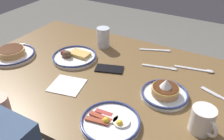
{
  "coord_description": "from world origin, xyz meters",
  "views": [
    {
      "loc": [
        -0.56,
        0.86,
        1.4
      ],
      "look_at": [
        -0.06,
        -0.01,
        0.76
      ],
      "focal_mm": 38.57,
      "sensor_mm": 36.0,
      "label": 1
    }
  ],
  "objects_px": {
    "drinking_glass": "(103,38)",
    "cell_phone": "(109,69)",
    "butter_knife": "(224,99)",
    "tea_spoon": "(200,70)",
    "plate_center_pancakes": "(110,122)",
    "plate_far_companion": "(12,54)",
    "plate_far_side": "(165,92)",
    "fork_far": "(160,67)",
    "plate_near_main": "(74,56)",
    "paper_napkin": "(67,85)",
    "fork_near": "(155,50)",
    "coffee_mug": "(203,120)"
  },
  "relations": [
    {
      "from": "paper_napkin",
      "to": "butter_knife",
      "type": "relative_size",
      "value": 0.71
    },
    {
      "from": "fork_far",
      "to": "drinking_glass",
      "type": "bearing_deg",
      "value": -8.97
    },
    {
      "from": "paper_napkin",
      "to": "plate_near_main",
      "type": "bearing_deg",
      "value": -60.28
    },
    {
      "from": "cell_phone",
      "to": "drinking_glass",
      "type": "bearing_deg",
      "value": -70.7
    },
    {
      "from": "plate_near_main",
      "to": "paper_napkin",
      "type": "height_order",
      "value": "plate_near_main"
    },
    {
      "from": "plate_far_side",
      "to": "fork_far",
      "type": "xyz_separation_m",
      "value": [
        0.1,
        -0.22,
        -0.02
      ]
    },
    {
      "from": "plate_near_main",
      "to": "drinking_glass",
      "type": "bearing_deg",
      "value": -107.56
    },
    {
      "from": "cell_phone",
      "to": "tea_spoon",
      "type": "relative_size",
      "value": 0.73
    },
    {
      "from": "fork_near",
      "to": "tea_spoon",
      "type": "distance_m",
      "value": 0.29
    },
    {
      "from": "plate_far_companion",
      "to": "butter_knife",
      "type": "xyz_separation_m",
      "value": [
        -1.1,
        -0.19,
        -0.02
      ]
    },
    {
      "from": "plate_center_pancakes",
      "to": "coffee_mug",
      "type": "distance_m",
      "value": 0.34
    },
    {
      "from": "plate_near_main",
      "to": "tea_spoon",
      "type": "bearing_deg",
      "value": -160.84
    },
    {
      "from": "plate_far_companion",
      "to": "fork_far",
      "type": "distance_m",
      "value": 0.82
    },
    {
      "from": "plate_center_pancakes",
      "to": "plate_far_companion",
      "type": "distance_m",
      "value": 0.77
    },
    {
      "from": "coffee_mug",
      "to": "fork_near",
      "type": "bearing_deg",
      "value": -53.94
    },
    {
      "from": "plate_center_pancakes",
      "to": "cell_phone",
      "type": "relative_size",
      "value": 1.62
    },
    {
      "from": "plate_center_pancakes",
      "to": "fork_near",
      "type": "distance_m",
      "value": 0.65
    },
    {
      "from": "butter_knife",
      "to": "tea_spoon",
      "type": "xyz_separation_m",
      "value": [
        0.14,
        -0.19,
        0.0
      ]
    },
    {
      "from": "plate_near_main",
      "to": "butter_knife",
      "type": "height_order",
      "value": "plate_near_main"
    },
    {
      "from": "paper_napkin",
      "to": "tea_spoon",
      "type": "relative_size",
      "value": 0.76
    },
    {
      "from": "plate_far_companion",
      "to": "plate_near_main",
      "type": "bearing_deg",
      "value": -154.19
    },
    {
      "from": "plate_near_main",
      "to": "cell_phone",
      "type": "xyz_separation_m",
      "value": [
        -0.23,
        -0.0,
        -0.01
      ]
    },
    {
      "from": "plate_near_main",
      "to": "plate_center_pancakes",
      "type": "height_order",
      "value": "plate_near_main"
    },
    {
      "from": "plate_near_main",
      "to": "tea_spoon",
      "type": "height_order",
      "value": "plate_near_main"
    },
    {
      "from": "plate_far_companion",
      "to": "fork_far",
      "type": "xyz_separation_m",
      "value": [
        -0.77,
        -0.3,
        -0.02
      ]
    },
    {
      "from": "plate_near_main",
      "to": "plate_center_pancakes",
      "type": "relative_size",
      "value": 1.06
    },
    {
      "from": "plate_far_side",
      "to": "fork_far",
      "type": "distance_m",
      "value": 0.24
    },
    {
      "from": "cell_phone",
      "to": "butter_knife",
      "type": "bearing_deg",
      "value": 164.99
    },
    {
      "from": "plate_near_main",
      "to": "coffee_mug",
      "type": "bearing_deg",
      "value": 165.06
    },
    {
      "from": "plate_near_main",
      "to": "plate_far_side",
      "type": "xyz_separation_m",
      "value": [
        -0.55,
        0.07,
        0.01
      ]
    },
    {
      "from": "plate_far_companion",
      "to": "drinking_glass",
      "type": "distance_m",
      "value": 0.53
    },
    {
      "from": "plate_center_pancakes",
      "to": "coffee_mug",
      "type": "bearing_deg",
      "value": -155.46
    },
    {
      "from": "plate_far_side",
      "to": "fork_far",
      "type": "height_order",
      "value": "plate_far_side"
    },
    {
      "from": "plate_near_main",
      "to": "tea_spoon",
      "type": "relative_size",
      "value": 1.26
    },
    {
      "from": "drinking_glass",
      "to": "cell_phone",
      "type": "xyz_separation_m",
      "value": [
        -0.16,
        0.21,
        -0.05
      ]
    },
    {
      "from": "cell_phone",
      "to": "fork_near",
      "type": "bearing_deg",
      "value": -131.56
    },
    {
      "from": "coffee_mug",
      "to": "drinking_glass",
      "type": "xyz_separation_m",
      "value": [
        0.67,
        -0.4,
        0.0
      ]
    },
    {
      "from": "coffee_mug",
      "to": "fork_near",
      "type": "distance_m",
      "value": 0.63
    },
    {
      "from": "plate_near_main",
      "to": "cell_phone",
      "type": "bearing_deg",
      "value": -179.92
    },
    {
      "from": "drinking_glass",
      "to": "plate_far_companion",
      "type": "bearing_deg",
      "value": 43.3
    },
    {
      "from": "coffee_mug",
      "to": "drinking_glass",
      "type": "relative_size",
      "value": 0.89
    },
    {
      "from": "plate_far_side",
      "to": "tea_spoon",
      "type": "xyz_separation_m",
      "value": [
        -0.09,
        -0.29,
        -0.02
      ]
    },
    {
      "from": "coffee_mug",
      "to": "paper_napkin",
      "type": "xyz_separation_m",
      "value": [
        0.61,
        0.02,
        -0.05
      ]
    },
    {
      "from": "tea_spoon",
      "to": "fork_near",
      "type": "bearing_deg",
      "value": -18.65
    },
    {
      "from": "plate_center_pancakes",
      "to": "drinking_glass",
      "type": "xyz_separation_m",
      "value": [
        0.36,
        -0.54,
        0.04
      ]
    },
    {
      "from": "butter_knife",
      "to": "fork_near",
      "type": "bearing_deg",
      "value": -33.56
    },
    {
      "from": "coffee_mug",
      "to": "fork_near",
      "type": "xyz_separation_m",
      "value": [
        0.37,
        -0.51,
        -0.05
      ]
    },
    {
      "from": "paper_napkin",
      "to": "plate_far_companion",
      "type": "bearing_deg",
      "value": -8.46
    },
    {
      "from": "paper_napkin",
      "to": "fork_near",
      "type": "bearing_deg",
      "value": -113.73
    },
    {
      "from": "plate_near_main",
      "to": "fork_near",
      "type": "height_order",
      "value": "plate_near_main"
    }
  ]
}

